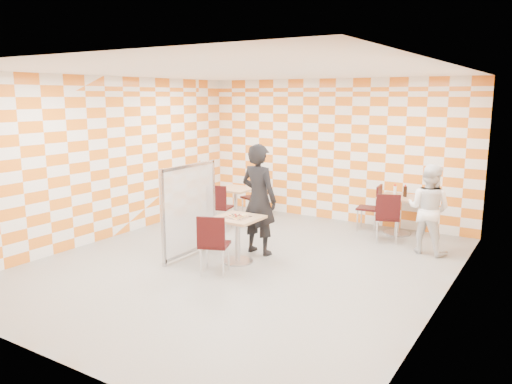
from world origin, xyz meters
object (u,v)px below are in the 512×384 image
Objects in this scene: chair_second_front at (388,214)px; partition at (190,210)px; man_dark at (259,199)px; soda_bottle at (405,191)px; second_table at (398,208)px; chair_empty_far at (257,193)px; man_white at (428,209)px; main_table at (238,232)px; chair_second_side at (373,204)px; chair_empty_near at (218,204)px; chair_main_front at (213,240)px; sport_bottle at (395,190)px; empty_table at (236,199)px.

chair_second_front is 3.56m from partition.
chair_second_front is 2.44m from man_dark.
second_table is at bearing -174.42° from soda_bottle.
second_table is 0.81× the size of chair_empty_far.
man_dark is 1.23× the size of man_white.
main_table is 1.00× the size of second_table.
chair_second_side is at bearing 68.06° from main_table.
main_table is at bearing 49.44° from man_white.
chair_empty_far reaches higher than second_table.
chair_second_front is at bearing 16.19° from chair_empty_near.
chair_second_front is at bearing 60.87° from chair_main_front.
partition is at bearing -136.47° from chair_second_front.
chair_empty_far is 0.49× the size of man_dark.
partition is 0.83× the size of man_dark.
chair_second_side is 2.71m from man_dark.
chair_main_front is 0.60× the size of partition.
partition reaches higher than sport_bottle.
man_white reaches higher than empty_table.
second_table is at bearing 27.54° from chair_empty_near.
chair_second_side is 4.02× the size of soda_bottle.
chair_second_side is at bearing -109.32° from man_dark.
chair_main_front is at bearing -111.79° from sport_bottle.
empty_table is at bearing 104.85° from partition.
chair_main_front is 4.17m from sport_bottle.
soda_bottle is (1.78, 3.74, 0.31)m from chair_main_front.
partition reaches higher than chair_second_side.
soda_bottle is at bearing 82.31° from chair_second_front.
sport_bottle is at bearing 7.66° from chair_empty_far.
soda_bottle reaches higher than chair_second_side.
chair_empty_far is 2.62m from man_dark.
partition is at bearing -129.05° from second_table.
partition reaches higher than second_table.
empty_table is 0.81× the size of chair_second_front.
chair_second_side is at bearing -155.21° from sport_bottle.
chair_second_front is (0.01, -0.71, 0.04)m from second_table.
soda_bottle reaches higher than empty_table.
sport_bottle is at bearing 53.49° from partition.
chair_empty_far is 4.62× the size of sport_bottle.
soda_bottle is (-0.65, 0.91, 0.09)m from man_white.
chair_main_front reaches higher than main_table.
partition is at bearing -130.13° from soda_bottle.
sport_bottle is (-0.88, 1.04, 0.08)m from man_white.
chair_empty_far is 0.61× the size of man_white.
man_dark reaches higher than man_white.
empty_table is 2.30m from partition.
main_table and second_table have the same top height.
chair_main_front is 3.88m from chair_second_side.
chair_empty_near is 1.65m from partition.
man_dark is at bearing 89.68° from chair_main_front.
main_table is at bearing -55.02° from empty_table.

